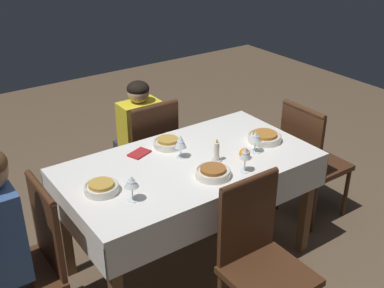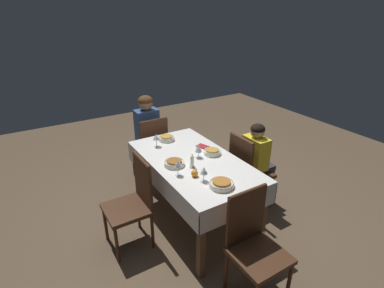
# 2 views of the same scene
# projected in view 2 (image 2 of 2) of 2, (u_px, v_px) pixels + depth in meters

# --- Properties ---
(ground_plane) EXTENTS (8.00, 8.00, 0.00)m
(ground_plane) POSITION_uv_depth(u_px,v_px,m) (193.00, 219.00, 3.43)
(ground_plane) COLOR brown
(dining_table) EXTENTS (1.55, 0.85, 0.77)m
(dining_table) POSITION_uv_depth(u_px,v_px,m) (193.00, 167.00, 3.14)
(dining_table) COLOR white
(dining_table) RESTS_ON ground_plane
(chair_east) EXTENTS (0.41, 0.41, 0.93)m
(chair_east) POSITION_uv_depth(u_px,v_px,m) (152.00, 147.00, 4.00)
(chair_east) COLOR #472816
(chair_east) RESTS_ON ground_plane
(chair_south) EXTENTS (0.41, 0.41, 0.93)m
(chair_south) POSITION_uv_depth(u_px,v_px,m) (247.00, 169.00, 3.46)
(chair_south) COLOR #472816
(chair_south) RESTS_ON ground_plane
(chair_north) EXTENTS (0.41, 0.41, 0.93)m
(chair_north) POSITION_uv_depth(u_px,v_px,m) (133.00, 200.00, 2.91)
(chair_north) COLOR #472816
(chair_north) RESTS_ON ground_plane
(chair_west) EXTENTS (0.41, 0.41, 0.93)m
(chair_west) POSITION_uv_depth(u_px,v_px,m) (254.00, 242.00, 2.39)
(chair_west) COLOR #472816
(chair_west) RESTS_ON ground_plane
(person_adult_denim) EXTENTS (0.34, 0.30, 1.19)m
(person_adult_denim) POSITION_uv_depth(u_px,v_px,m) (146.00, 132.00, 4.05)
(person_adult_denim) COLOR #282833
(person_adult_denim) RESTS_ON ground_plane
(person_child_yellow) EXTENTS (0.30, 0.33, 1.04)m
(person_child_yellow) POSITION_uv_depth(u_px,v_px,m) (258.00, 161.00, 3.51)
(person_child_yellow) COLOR #383342
(person_child_yellow) RESTS_ON ground_plane
(bowl_east) EXTENTS (0.19, 0.19, 0.06)m
(bowl_east) POSITION_uv_depth(u_px,v_px,m) (166.00, 138.00, 3.54)
(bowl_east) COLOR silver
(bowl_east) RESTS_ON dining_table
(wine_glass_east) EXTENTS (0.08, 0.08, 0.15)m
(wine_glass_east) POSITION_uv_depth(u_px,v_px,m) (156.00, 137.00, 3.35)
(wine_glass_east) COLOR white
(wine_glass_east) RESTS_ON dining_table
(bowl_south) EXTENTS (0.19, 0.19, 0.06)m
(bowl_south) POSITION_uv_depth(u_px,v_px,m) (212.00, 152.00, 3.20)
(bowl_south) COLOR silver
(bowl_south) RESTS_ON dining_table
(wine_glass_south) EXTENTS (0.07, 0.07, 0.15)m
(wine_glass_south) POSITION_uv_depth(u_px,v_px,m) (198.00, 148.00, 3.11)
(wine_glass_south) COLOR white
(wine_glass_south) RESTS_ON dining_table
(bowl_north) EXTENTS (0.21, 0.21, 0.06)m
(bowl_north) POSITION_uv_depth(u_px,v_px,m) (174.00, 163.00, 2.98)
(bowl_north) COLOR silver
(bowl_north) RESTS_ON dining_table
(wine_glass_north) EXTENTS (0.07, 0.07, 0.16)m
(wine_glass_north) POSITION_uv_depth(u_px,v_px,m) (178.00, 164.00, 2.77)
(wine_glass_north) COLOR white
(wine_glass_north) RESTS_ON dining_table
(bowl_west) EXTENTS (0.22, 0.22, 0.06)m
(bowl_west) POSITION_uv_depth(u_px,v_px,m) (222.00, 184.00, 2.63)
(bowl_west) COLOR silver
(bowl_west) RESTS_ON dining_table
(wine_glass_west) EXTENTS (0.07, 0.07, 0.14)m
(wine_glass_west) POSITION_uv_depth(u_px,v_px,m) (204.00, 171.00, 2.68)
(wine_glass_west) COLOR white
(wine_glass_west) RESTS_ON dining_table
(candle_centerpiece) EXTENTS (0.06, 0.06, 0.15)m
(candle_centerpiece) POSITION_uv_depth(u_px,v_px,m) (192.00, 162.00, 2.93)
(candle_centerpiece) COLOR beige
(candle_centerpiece) RESTS_ON dining_table
(orange_fruit) EXTENTS (0.07, 0.07, 0.07)m
(orange_fruit) POSITION_uv_depth(u_px,v_px,m) (195.00, 173.00, 2.78)
(orange_fruit) COLOR orange
(orange_fruit) RESTS_ON dining_table
(napkin_red_folded) EXTENTS (0.16, 0.13, 0.01)m
(napkin_red_folded) POSITION_uv_depth(u_px,v_px,m) (203.00, 146.00, 3.38)
(napkin_red_folded) COLOR #AD2328
(napkin_red_folded) RESTS_ON dining_table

